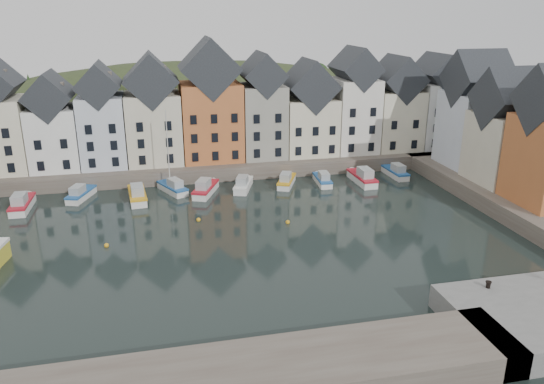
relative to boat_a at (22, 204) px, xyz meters
name	(u,v)px	position (x,y,z in m)	size (l,w,h in m)	color
ground	(244,246)	(24.83, -16.50, -0.74)	(260.00, 260.00, 0.00)	black
far_quay	(211,161)	(24.83, 13.50, 0.26)	(90.00, 16.00, 2.00)	#50463D
right_quay	(535,201)	(61.83, -13.50, 0.26)	(14.00, 54.00, 2.00)	#50463D
hillside	(200,214)	(24.84, 39.50, -18.70)	(153.60, 70.40, 64.00)	#28341A
far_terrace	(232,112)	(28.04, 11.50, 8.14)	(72.37, 8.16, 17.78)	beige
right_terrace	(511,130)	(60.83, -8.42, 8.18)	(8.30, 24.25, 16.36)	silver
mooring_buoys	(201,229)	(20.83, -11.16, -0.59)	(20.50, 5.50, 0.50)	gold
boat_a	(22,204)	(0.00, 0.00, 0.00)	(2.10, 6.49, 2.48)	silver
boat_b	(81,194)	(6.59, 2.53, -0.08)	(3.59, 5.99, 2.20)	silver
boat_c	(137,195)	(13.82, 0.24, 0.02)	(2.61, 6.77, 2.54)	silver
boat_d	(173,187)	(18.45, 2.46, -0.01)	(4.13, 6.10, 11.23)	silver
boat_e	(205,189)	(22.62, 0.84, 0.00)	(4.30, 6.70, 2.47)	silver
boat_f	(243,185)	(27.88, 1.61, -0.06)	(3.71, 6.22, 2.28)	silver
boat_g	(286,181)	(34.08, 2.00, -0.08)	(3.98, 5.98, 2.21)	silver
boat_h	(323,180)	(39.25, 1.53, -0.11)	(2.08, 5.58, 2.10)	silver
boat_i	(363,178)	(44.91, 0.70, 0.04)	(2.22, 6.84, 2.61)	silver
boat_j	(396,172)	(50.83, 2.52, -0.06)	(2.03, 5.97, 2.27)	silver
mooring_bollard	(488,284)	(42.11, -33.00, 1.57)	(0.48, 0.48, 0.56)	black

